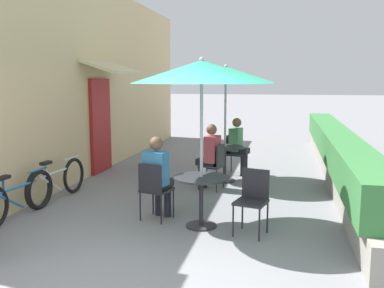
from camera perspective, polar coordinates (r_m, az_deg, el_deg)
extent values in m
plane|color=gray|center=(4.67, -10.46, -17.85)|extent=(120.00, 120.00, 0.00)
cube|color=#D6B784|center=(10.38, -11.79, 8.52)|extent=(0.24, 11.28, 4.20)
cube|color=maroon|center=(9.85, -12.09, 2.41)|extent=(0.08, 0.96, 2.10)
cube|color=beige|center=(9.68, -10.64, 10.05)|extent=(0.78, 1.80, 0.30)
cube|color=gray|center=(9.62, 18.56, -2.96)|extent=(0.44, 10.28, 0.45)
cube|color=#387A3D|center=(9.54, 18.70, 0.02)|extent=(0.60, 9.76, 0.56)
cylinder|color=#28282D|center=(6.20, 1.23, -10.82)|extent=(0.44, 0.44, 0.02)
cylinder|color=#28282D|center=(6.09, 1.24, -7.71)|extent=(0.06, 0.06, 0.70)
cylinder|color=#28282D|center=(6.00, 1.26, -4.51)|extent=(0.78, 0.78, 0.02)
cylinder|color=#B7B7BC|center=(5.92, 1.27, -0.46)|extent=(0.04, 0.04, 2.28)
cone|color=#2DAD84|center=(5.85, 1.30, 9.60)|extent=(1.94, 1.94, 0.31)
sphere|color=#B7B7BC|center=(5.86, 1.31, 11.22)|extent=(0.07, 0.07, 0.07)
cube|color=#232328|center=(5.81, 7.85, -7.71)|extent=(0.49, 0.49, 0.04)
cube|color=#232328|center=(5.92, 8.47, -5.30)|extent=(0.38, 0.12, 0.42)
cylinder|color=#232328|center=(5.77, 5.50, -10.12)|extent=(0.02, 0.02, 0.45)
cylinder|color=#232328|center=(5.66, 8.96, -10.56)|extent=(0.02, 0.02, 0.45)
cylinder|color=#232328|center=(6.09, 6.74, -9.12)|extent=(0.02, 0.02, 0.45)
cylinder|color=#232328|center=(5.98, 10.03, -9.52)|extent=(0.02, 0.02, 0.45)
cube|color=#232328|center=(6.41, -4.72, -6.11)|extent=(0.49, 0.49, 0.04)
cube|color=#232328|center=(6.20, -5.63, -4.61)|extent=(0.38, 0.12, 0.42)
cylinder|color=#232328|center=(6.53, -2.50, -7.86)|extent=(0.02, 0.02, 0.45)
cylinder|color=#232328|center=(6.70, -5.21, -7.45)|extent=(0.02, 0.02, 0.45)
cylinder|color=#232328|center=(6.23, -4.13, -8.68)|extent=(0.02, 0.02, 0.45)
cylinder|color=#232328|center=(6.41, -6.92, -8.21)|extent=(0.02, 0.02, 0.45)
cylinder|color=#23232D|center=(6.57, -3.27, -7.66)|extent=(0.11, 0.11, 0.47)
cylinder|color=#23232D|center=(6.65, -4.48, -7.48)|extent=(0.11, 0.11, 0.47)
cube|color=#23232D|center=(6.46, -4.31, -5.25)|extent=(0.38, 0.42, 0.12)
cube|color=teal|center=(6.31, -4.85, -3.25)|extent=(0.38, 0.30, 0.50)
sphere|color=brown|center=(6.27, -4.79, 0.10)|extent=(0.20, 0.20, 0.20)
cylinder|color=white|center=(6.16, 1.55, -3.63)|extent=(0.07, 0.07, 0.09)
cylinder|color=#28282D|center=(8.88, 4.36, -4.88)|extent=(0.44, 0.44, 0.02)
cylinder|color=#28282D|center=(8.81, 4.39, -2.66)|extent=(0.06, 0.06, 0.70)
cylinder|color=#28282D|center=(8.75, 4.42, -0.42)|extent=(0.78, 0.78, 0.02)
cylinder|color=#B7B7BC|center=(8.69, 4.45, 2.38)|extent=(0.04, 0.04, 2.28)
cone|color=#2DAD84|center=(8.64, 4.53, 9.21)|extent=(1.94, 1.94, 0.31)
sphere|color=#B7B7BC|center=(8.65, 4.54, 10.31)|extent=(0.07, 0.07, 0.07)
cube|color=#232328|center=(9.47, 5.93, -1.35)|extent=(0.48, 0.48, 0.04)
cube|color=#232328|center=(9.50, 4.90, -0.03)|extent=(0.11, 0.38, 0.42)
cylinder|color=#232328|center=(9.29, 6.61, -2.97)|extent=(0.02, 0.02, 0.45)
cylinder|color=#232328|center=(9.63, 7.27, -2.58)|extent=(0.02, 0.02, 0.45)
cylinder|color=#232328|center=(9.40, 4.52, -2.80)|extent=(0.02, 0.02, 0.45)
cylinder|color=#232328|center=(9.74, 5.25, -2.42)|extent=(0.02, 0.02, 0.45)
cylinder|color=#23232D|center=(9.38, 6.80, -2.80)|extent=(0.11, 0.11, 0.47)
cylinder|color=#23232D|center=(9.53, 7.09, -2.63)|extent=(0.11, 0.11, 0.47)
cube|color=#23232D|center=(9.43, 6.46, -0.91)|extent=(0.42, 0.37, 0.12)
cube|color=#4C8456|center=(9.43, 5.85, 0.63)|extent=(0.29, 0.38, 0.50)
sphere|color=brown|center=(9.38, 6.00, 2.86)|extent=(0.20, 0.20, 0.20)
cube|color=#232328|center=(8.12, 2.60, -2.97)|extent=(0.48, 0.48, 0.04)
cube|color=#232328|center=(8.02, 3.84, -1.60)|extent=(0.11, 0.38, 0.42)
cylinder|color=#232328|center=(8.40, 1.91, -4.15)|extent=(0.02, 0.02, 0.45)
cylinder|color=#232328|center=(8.08, 0.92, -4.66)|extent=(0.02, 0.02, 0.45)
cylinder|color=#232328|center=(8.27, 4.22, -4.37)|extent=(0.02, 0.02, 0.45)
cylinder|color=#232328|center=(7.94, 3.31, -4.90)|extent=(0.02, 0.02, 0.45)
cylinder|color=#23232D|center=(8.31, 1.65, -4.22)|extent=(0.11, 0.11, 0.47)
cylinder|color=#23232D|center=(8.16, 1.20, -4.44)|extent=(0.11, 0.11, 0.47)
cube|color=#23232D|center=(8.14, 2.02, -2.36)|extent=(0.42, 0.37, 0.12)
cube|color=#AD424C|center=(8.05, 2.75, -0.68)|extent=(0.29, 0.38, 0.50)
sphere|color=brown|center=(8.01, 2.63, 1.95)|extent=(0.20, 0.20, 0.20)
torus|color=black|center=(7.35, -19.57, -5.75)|extent=(0.11, 0.63, 0.63)
cylinder|color=#236BA8|center=(6.91, -22.24, -5.32)|extent=(0.10, 0.83, 0.04)
cylinder|color=#236BA8|center=(6.81, -23.14, -6.94)|extent=(0.09, 0.61, 0.40)
cylinder|color=#236BA8|center=(6.67, -23.85, -5.07)|extent=(0.04, 0.04, 0.22)
cube|color=black|center=(6.65, -23.91, -4.14)|extent=(0.12, 0.23, 0.05)
cylinder|color=#236BA8|center=(7.25, -19.89, -3.29)|extent=(0.07, 0.46, 0.03)
torus|color=black|center=(8.19, -15.49, -4.07)|extent=(0.10, 0.65, 0.65)
torus|color=black|center=(7.34, -19.83, -5.72)|extent=(0.10, 0.65, 0.65)
cylinder|color=silver|center=(7.72, -17.59, -3.57)|extent=(0.10, 0.83, 0.04)
cylinder|color=silver|center=(7.61, -18.31, -5.03)|extent=(0.08, 0.61, 0.40)
cylinder|color=silver|center=(7.47, -18.87, -3.27)|extent=(0.04, 0.04, 0.23)
cube|color=black|center=(7.44, -18.91, -2.41)|extent=(0.11, 0.23, 0.05)
cylinder|color=silver|center=(8.09, -15.74, -1.77)|extent=(0.06, 0.46, 0.03)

